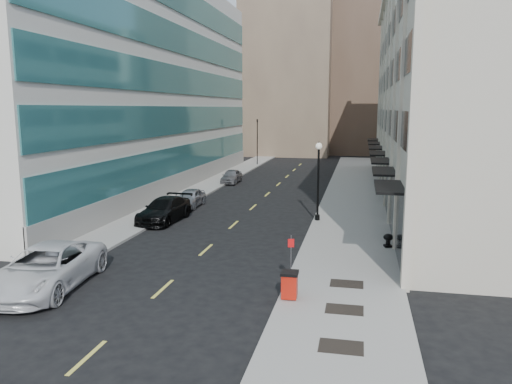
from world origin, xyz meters
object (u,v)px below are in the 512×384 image
at_px(car_black_pickup, 164,210).
at_px(lamppost, 318,174).
at_px(traffic_signal, 257,122).
at_px(car_white_van, 46,268).
at_px(urn_planter, 388,239).
at_px(sign_post, 291,253).
at_px(car_grey_sedan, 232,176).
at_px(trash_bin, 290,284).
at_px(car_silver_sedan, 190,198).

height_order(car_black_pickup, lamppost, lamppost).
xyz_separation_m(traffic_signal, car_white_van, (0.70, -46.98, -4.81)).
bearing_deg(lamppost, car_black_pickup, -169.47).
distance_m(car_white_van, urn_planter, 17.01).
distance_m(car_white_van, sign_post, 10.31).
distance_m(traffic_signal, car_white_van, 47.23).
height_order(car_white_van, car_grey_sedan, car_white_van).
bearing_deg(car_white_van, sign_post, 4.97).
bearing_deg(car_grey_sedan, lamppost, -59.18).
distance_m(car_grey_sedan, sign_post, 30.54).
xyz_separation_m(trash_bin, lamppost, (-0.14, 14.19, 2.51)).
bearing_deg(car_black_pickup, traffic_signal, 94.61).
distance_m(trash_bin, sign_post, 1.57).
relative_size(car_grey_sedan, sign_post, 1.86).
relative_size(car_grey_sedan, trash_bin, 3.74).
distance_m(car_black_pickup, lamppost, 10.56).
bearing_deg(sign_post, urn_planter, 39.87).
height_order(car_white_van, car_black_pickup, car_white_van).
bearing_deg(car_silver_sedan, sign_post, -59.33).
xyz_separation_m(car_black_pickup, trash_bin, (10.24, -12.32, -0.05)).
xyz_separation_m(car_silver_sedan, urn_planter, (14.40, -9.06, -0.11)).
distance_m(car_black_pickup, trash_bin, 16.02).
bearing_deg(traffic_signal, lamppost, -71.42).
xyz_separation_m(traffic_signal, sign_post, (10.80, -45.01, -4.13)).
height_order(car_black_pickup, car_grey_sedan, car_black_pickup).
distance_m(car_grey_sedan, lamppost, 19.03).
bearing_deg(car_silver_sedan, car_black_pickup, -91.36).
relative_size(traffic_signal, sign_post, 3.16).
height_order(car_grey_sedan, trash_bin, car_grey_sedan).
bearing_deg(urn_planter, car_white_van, -147.84).
distance_m(car_black_pickup, car_grey_sedan, 17.80).
height_order(car_white_van, car_silver_sedan, car_white_van).
height_order(sign_post, urn_planter, sign_post).
relative_size(lamppost, urn_planter, 7.27).
distance_m(car_white_van, trash_bin, 10.26).
bearing_deg(car_silver_sedan, trash_bin, -60.96).
bearing_deg(car_white_van, lamppost, 49.72).
distance_m(car_grey_sedan, urn_planter, 26.06).
bearing_deg(car_silver_sedan, car_grey_sedan, 88.64).
bearing_deg(trash_bin, urn_planter, 62.17).
distance_m(traffic_signal, urn_planter, 41.14).
distance_m(car_black_pickup, urn_planter, 14.93).
relative_size(car_black_pickup, car_grey_sedan, 1.33).
relative_size(car_black_pickup, sign_post, 2.47).
distance_m(car_white_van, car_black_pickup, 12.98).
xyz_separation_m(car_white_van, car_black_pickup, (0.00, 12.98, -0.12)).
bearing_deg(urn_planter, lamppost, 126.55).
relative_size(traffic_signal, car_white_van, 1.07).
xyz_separation_m(traffic_signal, car_silver_sedan, (0.70, -28.86, -5.02)).
height_order(trash_bin, lamppost, lamppost).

